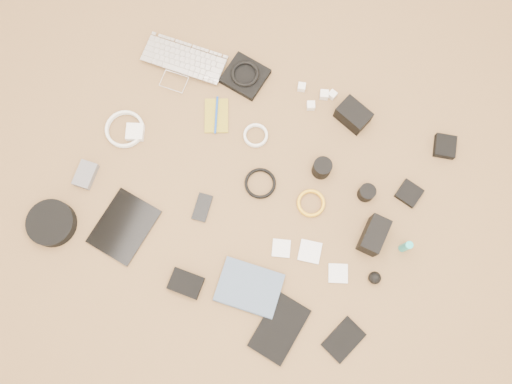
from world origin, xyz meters
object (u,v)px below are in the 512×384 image
at_px(tablet, 124,226).
at_px(phone, 202,207).
at_px(laptop, 180,70).
at_px(headphone_case, 52,223).
at_px(paperback, 242,310).
at_px(dslr_camera, 353,115).

height_order(tablet, phone, tablet).
height_order(laptop, headphone_case, headphone_case).
xyz_separation_m(phone, paperback, (0.30, -0.30, 0.01)).
relative_size(laptop, dslr_camera, 2.69).
height_order(dslr_camera, paperback, dslr_camera).
relative_size(tablet, phone, 2.26).
relative_size(phone, paperback, 0.47).
height_order(headphone_case, paperback, headphone_case).
bearing_deg(dslr_camera, tablet, -110.79).
bearing_deg(dslr_camera, laptop, -153.94).
bearing_deg(phone, tablet, -150.28).
distance_m(headphone_case, paperback, 0.80).
bearing_deg(tablet, laptop, 103.63).
height_order(dslr_camera, tablet, dslr_camera).
distance_m(phone, paperback, 0.42).
bearing_deg(headphone_case, laptop, 77.43).
distance_m(laptop, headphone_case, 0.80).
height_order(laptop, tablet, laptop).
bearing_deg(paperback, phone, 39.73).
relative_size(laptop, paperback, 1.50).
relative_size(laptop, headphone_case, 1.91).
bearing_deg(headphone_case, tablet, 21.14).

